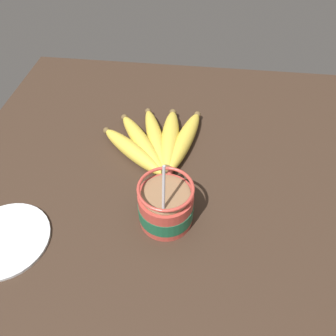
% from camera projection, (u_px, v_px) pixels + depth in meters
% --- Properties ---
extents(table, '(0.94, 0.94, 0.03)m').
position_uv_depth(table, '(171.00, 186.00, 0.69)').
color(table, '#332319').
rests_on(table, ground).
extents(coffee_mug, '(0.14, 0.10, 0.17)m').
position_uv_depth(coffee_mug, '(164.00, 206.00, 0.60)').
color(coffee_mug, '#B23D33').
rests_on(coffee_mug, table).
extents(banana_bunch, '(0.23, 0.24, 0.04)m').
position_uv_depth(banana_bunch, '(158.00, 142.00, 0.74)').
color(banana_bunch, brown).
rests_on(banana_bunch, table).
extents(small_plate, '(0.16, 0.16, 0.01)m').
position_uv_depth(small_plate, '(6.00, 240.00, 0.59)').
color(small_plate, silver).
rests_on(small_plate, table).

